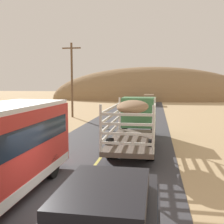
% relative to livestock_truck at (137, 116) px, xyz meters
% --- Properties ---
extents(ground_plane, '(240.00, 240.00, 0.00)m').
position_rel_livestock_truck_xyz_m(ground_plane, '(-1.60, -10.17, -1.79)').
color(ground_plane, tan).
extents(road_surface, '(8.00, 120.00, 0.02)m').
position_rel_livestock_truck_xyz_m(road_surface, '(-1.60, -10.17, -1.78)').
color(road_surface, '#38383D').
rests_on(road_surface, ground).
extents(road_centre_line, '(0.16, 117.60, 0.00)m').
position_rel_livestock_truck_xyz_m(road_centre_line, '(-1.60, -10.17, -1.77)').
color(road_centre_line, '#D8CC4C').
rests_on(road_centre_line, road_surface).
extents(livestock_truck, '(2.53, 9.70, 3.02)m').
position_rel_livestock_truck_xyz_m(livestock_truck, '(0.00, 0.00, 0.00)').
color(livestock_truck, '#3F7F4C').
rests_on(livestock_truck, road_surface).
extents(car_far, '(1.90, 4.62, 1.93)m').
position_rel_livestock_truck_xyz_m(car_far, '(-0.09, 31.47, -0.70)').
color(car_far, '#8C7259').
rests_on(car_far, road_surface).
extents(power_pole_mid, '(2.20, 0.24, 8.63)m').
position_rel_livestock_truck_xyz_m(power_pole_mid, '(-8.50, 12.18, 2.82)').
color(power_pole_mid, brown).
rests_on(power_pole_mid, ground).
extents(distant_hill, '(49.58, 17.59, 15.81)m').
position_rel_livestock_truck_xyz_m(distant_hill, '(-0.19, 47.81, -1.79)').
color(distant_hill, '#8D6E4C').
rests_on(distant_hill, ground).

